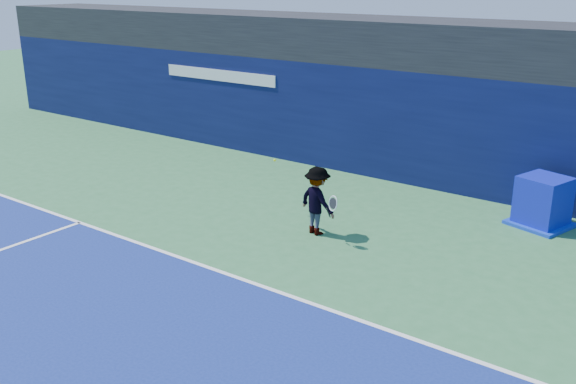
% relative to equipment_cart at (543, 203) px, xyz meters
% --- Properties ---
extents(ground, '(80.00, 80.00, 0.00)m').
position_rel_equipment_cart_xyz_m(ground, '(-3.45, -9.09, -0.52)').
color(ground, '#316C3E').
rests_on(ground, ground).
extents(baseline, '(24.00, 0.10, 0.01)m').
position_rel_equipment_cart_xyz_m(baseline, '(-3.45, -6.09, -0.51)').
color(baseline, white).
rests_on(baseline, ground).
extents(stadium_band, '(36.00, 3.00, 1.20)m').
position_rel_equipment_cart_xyz_m(stadium_band, '(-3.45, 2.41, 3.08)').
color(stadium_band, black).
rests_on(stadium_band, back_wall_assembly).
extents(back_wall_assembly, '(36.00, 1.03, 3.00)m').
position_rel_equipment_cart_xyz_m(back_wall_assembly, '(-3.45, 1.41, 0.99)').
color(back_wall_assembly, '#0A103A').
rests_on(back_wall_assembly, ground).
extents(equipment_cart, '(1.46, 1.46, 1.13)m').
position_rel_equipment_cart_xyz_m(equipment_cart, '(0.00, 0.00, 0.00)').
color(equipment_cart, '#0B14A3').
rests_on(equipment_cart, ground).
extents(tennis_player, '(1.27, 0.79, 1.50)m').
position_rel_equipment_cart_xyz_m(tennis_player, '(-3.77, -3.39, 0.24)').
color(tennis_player, white).
rests_on(tennis_player, ground).
extents(tennis_ball, '(0.06, 0.06, 0.06)m').
position_rel_equipment_cart_xyz_m(tennis_ball, '(-5.32, -2.87, 0.76)').
color(tennis_ball, '#B2CF17').
rests_on(tennis_ball, ground).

